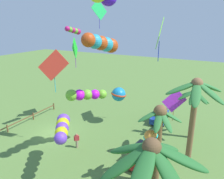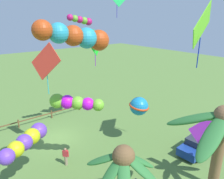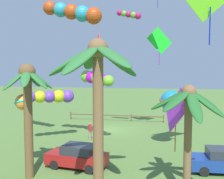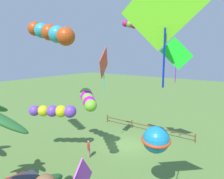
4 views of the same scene
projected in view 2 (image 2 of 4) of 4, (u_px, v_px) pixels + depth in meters
name	position (u px, v px, depth m)	size (l,w,h in m)	color
ground_plane	(58.00, 138.00, 21.98)	(120.00, 120.00, 0.00)	#567A38
palm_tree_0	(220.00, 143.00, 10.33)	(4.62, 5.01, 7.87)	brown
rail_fence	(36.00, 118.00, 25.12)	(11.74, 0.12, 0.95)	brown
parked_car_1	(197.00, 145.00, 19.48)	(4.00, 1.95, 1.51)	navy
spectator_0	(66.00, 156.00, 17.82)	(0.43, 0.43, 1.59)	gray
kite_diamond_0	(95.00, 43.00, 21.87)	(2.47, 1.11, 3.73)	#1CDC25
kite_tube_1	(81.00, 20.00, 18.03)	(2.30, 0.63, 0.92)	#BB1869
kite_tube_3	(75.00, 103.00, 16.17)	(3.37, 2.96, 1.30)	#6FBF2E
kite_diamond_4	(208.00, 132.00, 15.00)	(1.01, 2.45, 3.63)	#BF30EC
kite_tube_6	(26.00, 141.00, 14.16)	(3.68, 3.00, 1.16)	#6A3BC7
kite_diamond_7	(46.00, 62.00, 17.12)	(1.36, 2.76, 4.20)	red
kite_tube_8	(77.00, 36.00, 12.11)	(4.59, 1.25, 1.86)	#B94014
kite_diamond_9	(202.00, 26.00, 16.04)	(3.48, 0.93, 4.94)	#6FDC24
kite_ball_10	(139.00, 106.00, 20.07)	(2.65, 2.65, 1.71)	#197FBE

